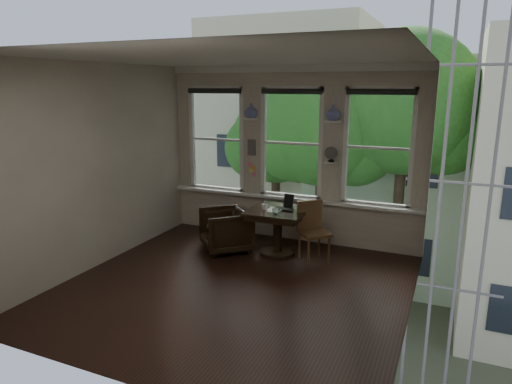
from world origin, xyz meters
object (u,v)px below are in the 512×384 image
at_px(table, 278,232).
at_px(laptop, 283,210).
at_px(mug, 265,207).
at_px(side_chair_right, 314,233).
at_px(armchair_left, 226,230).

distance_m(table, laptop, 0.40).
bearing_deg(mug, side_chair_right, 3.98).
relative_size(table, mug, 8.79).
height_order(table, armchair_left, table).
height_order(armchair_left, side_chair_right, side_chair_right).
height_order(table, laptop, laptop).
relative_size(table, armchair_left, 1.17).
distance_m(laptop, mug, 0.29).
distance_m(table, armchair_left, 0.86).
bearing_deg(side_chair_right, mug, 141.71).
bearing_deg(laptop, mug, -155.44).
bearing_deg(mug, table, 27.63).
relative_size(armchair_left, side_chair_right, 0.84).
height_order(armchair_left, mug, mug).
bearing_deg(table, armchair_left, -168.55).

